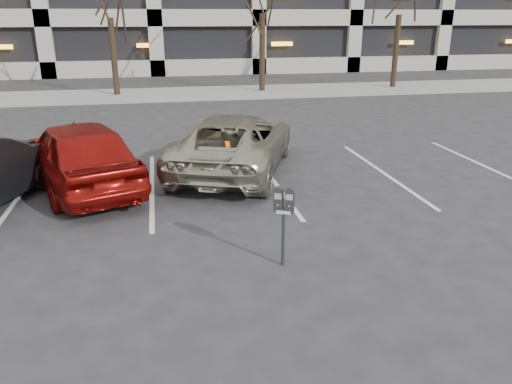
% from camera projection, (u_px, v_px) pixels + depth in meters
% --- Properties ---
extents(ground, '(140.00, 140.00, 0.00)m').
position_uv_depth(ground, '(228.00, 222.00, 9.38)').
color(ground, '#28282B').
rests_on(ground, ground).
extents(sidewalk, '(80.00, 4.00, 0.12)m').
position_uv_depth(sidewalk, '(181.00, 94.00, 24.15)').
color(sidewalk, gray).
rests_on(sidewalk, ground).
extents(stall_lines, '(16.90, 5.20, 0.00)m').
position_uv_depth(stall_lines, '(152.00, 187.00, 11.25)').
color(stall_lines, silver).
rests_on(stall_lines, ground).
extents(parking_meter, '(0.34, 0.24, 1.25)m').
position_uv_depth(parking_meter, '(284.00, 208.00, 7.44)').
color(parking_meter, black).
rests_on(parking_meter, ground).
extents(suv_silver, '(4.04, 5.62, 1.43)m').
position_uv_depth(suv_silver, '(234.00, 143.00, 12.26)').
color(suv_silver, '#AFAB95').
rests_on(suv_silver, ground).
extents(car_red, '(3.38, 4.97, 1.57)m').
position_uv_depth(car_red, '(80.00, 154.00, 10.96)').
color(car_red, maroon).
rests_on(car_red, ground).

